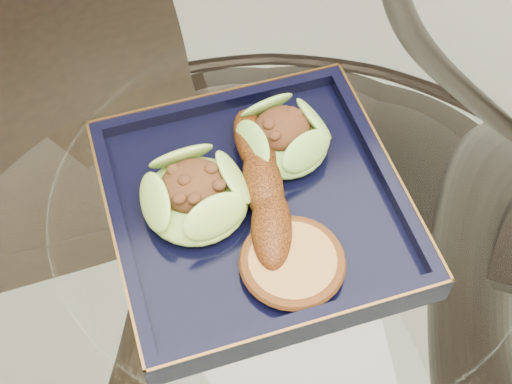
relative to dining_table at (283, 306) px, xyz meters
name	(u,v)px	position (x,y,z in m)	size (l,w,h in m)	color
dining_table	(283,306)	(0.00, 0.00, 0.00)	(1.13, 1.13, 0.77)	white
dining_chair	(81,101)	(-0.11, 0.49, -0.10)	(0.43, 0.43, 0.90)	#311D10
navy_plate	(256,210)	(-0.02, 0.03, 0.17)	(0.27, 0.27, 0.02)	black
lettuce_wrap_left	(195,197)	(-0.07, 0.05, 0.20)	(0.10, 0.10, 0.04)	#73AB31
lettuce_wrap_right	(283,139)	(0.03, 0.08, 0.20)	(0.09, 0.09, 0.03)	#5B912A
roasted_plantain	(263,184)	(-0.01, 0.04, 0.20)	(0.17, 0.04, 0.03)	#692F0B
crumb_patty	(292,263)	(-0.02, -0.05, 0.19)	(0.08, 0.08, 0.02)	#B3863B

